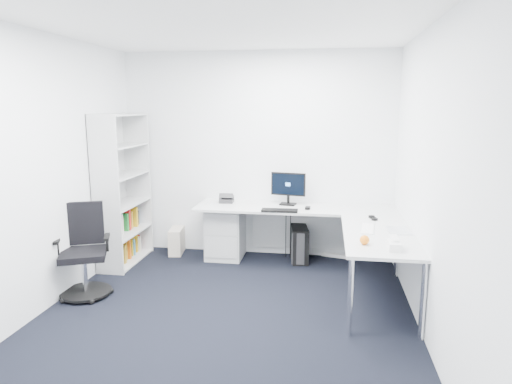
# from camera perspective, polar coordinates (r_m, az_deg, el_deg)

# --- Properties ---
(ground) EXTENTS (4.20, 4.20, 0.00)m
(ground) POSITION_cam_1_polar(r_m,az_deg,el_deg) (4.47, -4.14, -15.85)
(ground) COLOR black
(ceiling) EXTENTS (4.20, 4.20, 0.00)m
(ceiling) POSITION_cam_1_polar(r_m,az_deg,el_deg) (4.06, -4.69, 20.68)
(ceiling) COLOR white
(wall_back) EXTENTS (3.60, 0.02, 2.70)m
(wall_back) POSITION_cam_1_polar(r_m,az_deg,el_deg) (6.09, 0.13, 4.63)
(wall_back) COLOR white
(wall_back) RESTS_ON ground
(wall_front) EXTENTS (3.60, 0.02, 2.70)m
(wall_front) POSITION_cam_1_polar(r_m,az_deg,el_deg) (2.11, -17.65, -7.57)
(wall_front) COLOR white
(wall_front) RESTS_ON ground
(wall_left) EXTENTS (0.02, 4.20, 2.70)m
(wall_left) POSITION_cam_1_polar(r_m,az_deg,el_deg) (4.79, -25.87, 1.89)
(wall_left) COLOR white
(wall_left) RESTS_ON ground
(wall_right) EXTENTS (0.02, 4.20, 2.70)m
(wall_right) POSITION_cam_1_polar(r_m,az_deg,el_deg) (4.04, 21.32, 0.78)
(wall_right) COLOR white
(wall_right) RESTS_ON ground
(l_desk) EXTENTS (2.54, 1.42, 0.74)m
(l_desk) POSITION_cam_1_polar(r_m,az_deg,el_deg) (5.54, 4.68, -6.37)
(l_desk) COLOR silver
(l_desk) RESTS_ON ground
(drawer_pedestal) EXTENTS (0.47, 0.58, 0.71)m
(drawer_pedestal) POSITION_cam_1_polar(r_m,az_deg,el_deg) (6.13, -3.77, -4.82)
(drawer_pedestal) COLOR silver
(drawer_pedestal) RESTS_ON ground
(bookshelf) EXTENTS (0.37, 0.95, 1.91)m
(bookshelf) POSITION_cam_1_polar(r_m,az_deg,el_deg) (6.01, -16.36, 0.28)
(bookshelf) COLOR silver
(bookshelf) RESTS_ON ground
(task_chair) EXTENTS (0.72, 0.72, 0.98)m
(task_chair) POSITION_cam_1_polar(r_m,az_deg,el_deg) (5.15, -20.80, -6.99)
(task_chair) COLOR black
(task_chair) RESTS_ON ground
(black_pc_tower) EXTENTS (0.28, 0.49, 0.45)m
(black_pc_tower) POSITION_cam_1_polar(r_m,az_deg,el_deg) (6.02, 5.41, -6.44)
(black_pc_tower) COLOR black
(black_pc_tower) RESTS_ON ground
(beige_pc_tower) EXTENTS (0.21, 0.39, 0.35)m
(beige_pc_tower) POSITION_cam_1_polar(r_m,az_deg,el_deg) (6.38, -9.89, -6.03)
(beige_pc_tower) COLOR beige
(beige_pc_tower) RESTS_ON ground
(power_strip) EXTENTS (0.38, 0.15, 0.04)m
(power_strip) POSITION_cam_1_polar(r_m,az_deg,el_deg) (6.26, 9.93, -7.83)
(power_strip) COLOR white
(power_strip) RESTS_ON ground
(monitor) EXTENTS (0.47, 0.22, 0.43)m
(monitor) POSITION_cam_1_polar(r_m,az_deg,el_deg) (5.85, 4.03, 0.46)
(monitor) COLOR black
(monitor) RESTS_ON l_desk
(black_keyboard) EXTENTS (0.44, 0.17, 0.02)m
(black_keyboard) POSITION_cam_1_polar(r_m,az_deg,el_deg) (5.53, 2.97, -2.31)
(black_keyboard) COLOR black
(black_keyboard) RESTS_ON l_desk
(mouse) EXTENTS (0.06, 0.10, 0.03)m
(mouse) POSITION_cam_1_polar(r_m,az_deg,el_deg) (5.67, 6.48, -1.99)
(mouse) COLOR black
(mouse) RESTS_ON l_desk
(desk_phone) EXTENTS (0.19, 0.19, 0.12)m
(desk_phone) POSITION_cam_1_polar(r_m,az_deg,el_deg) (6.03, -3.70, -0.72)
(desk_phone) COLOR #2A2A2C
(desk_phone) RESTS_ON l_desk
(laptop) EXTENTS (0.34, 0.33, 0.22)m
(laptop) POSITION_cam_1_polar(r_m,az_deg,el_deg) (4.84, 17.45, -3.45)
(laptop) COLOR silver
(laptop) RESTS_ON l_desk
(white_keyboard) EXTENTS (0.16, 0.43, 0.01)m
(white_keyboard) POSITION_cam_1_polar(r_m,az_deg,el_deg) (4.86, 13.79, -4.48)
(white_keyboard) COLOR white
(white_keyboard) RESTS_ON l_desk
(headphones) EXTENTS (0.14, 0.19, 0.04)m
(headphones) POSITION_cam_1_polar(r_m,az_deg,el_deg) (5.31, 14.43, -3.06)
(headphones) COLOR black
(headphones) RESTS_ON l_desk
(orange_fruit) EXTENTS (0.09, 0.09, 0.09)m
(orange_fruit) POSITION_cam_1_polar(r_m,az_deg,el_deg) (4.32, 13.42, -5.85)
(orange_fruit) COLOR orange
(orange_fruit) RESTS_ON l_desk
(tissue_box) EXTENTS (0.11, 0.21, 0.07)m
(tissue_box) POSITION_cam_1_polar(r_m,az_deg,el_deg) (4.26, 16.87, -6.40)
(tissue_box) COLOR white
(tissue_box) RESTS_ON l_desk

